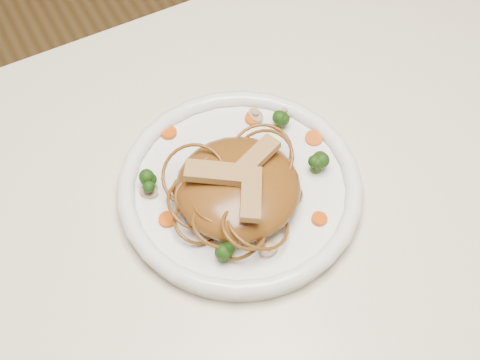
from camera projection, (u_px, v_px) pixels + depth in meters
name	position (u px, v px, depth m)	size (l,w,h in m)	color
table	(267.00, 287.00, 0.83)	(1.20, 0.80, 0.75)	beige
plate	(240.00, 191.00, 0.78)	(0.27, 0.27, 0.02)	white
noodle_mound	(238.00, 188.00, 0.75)	(0.14, 0.14, 0.04)	brown
chicken_a	(255.00, 158.00, 0.74)	(0.06, 0.02, 0.01)	tan
chicken_b	(218.00, 173.00, 0.72)	(0.07, 0.02, 0.01)	tan
chicken_c	(251.00, 194.00, 0.71)	(0.06, 0.02, 0.01)	tan
broccoli_0	(279.00, 119.00, 0.81)	(0.03, 0.03, 0.03)	#1B430E
broccoli_1	(151.00, 182.00, 0.76)	(0.02, 0.02, 0.03)	#1B430E
broccoli_2	(224.00, 250.00, 0.71)	(0.03, 0.03, 0.03)	#1B430E
broccoli_3	(317.00, 161.00, 0.78)	(0.03, 0.03, 0.03)	#1B430E
carrot_0	(253.00, 118.00, 0.83)	(0.02, 0.02, 0.01)	#EB5D08
carrot_1	(167.00, 219.00, 0.75)	(0.02, 0.02, 0.01)	#EB5D08
carrot_2	(314.00, 138.00, 0.81)	(0.02, 0.02, 0.01)	#EB5D08
carrot_3	(169.00, 133.00, 0.82)	(0.02, 0.02, 0.01)	#EB5D08
carrot_4	(319.00, 219.00, 0.75)	(0.02, 0.02, 0.01)	#EB5D08
mushroom_0	(268.00, 250.00, 0.73)	(0.02, 0.02, 0.01)	tan
mushroom_1	(284.00, 113.00, 0.83)	(0.02, 0.02, 0.01)	tan
mushroom_2	(149.00, 192.00, 0.77)	(0.02, 0.02, 0.01)	tan
mushroom_3	(256.00, 116.00, 0.83)	(0.02, 0.02, 0.01)	tan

